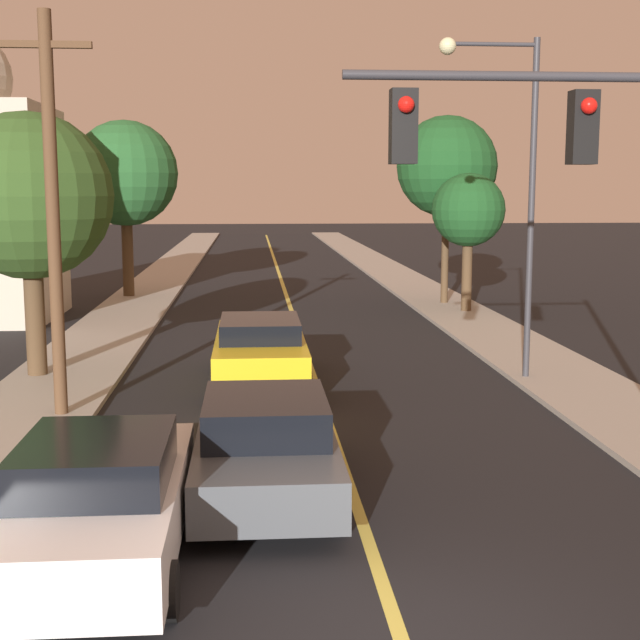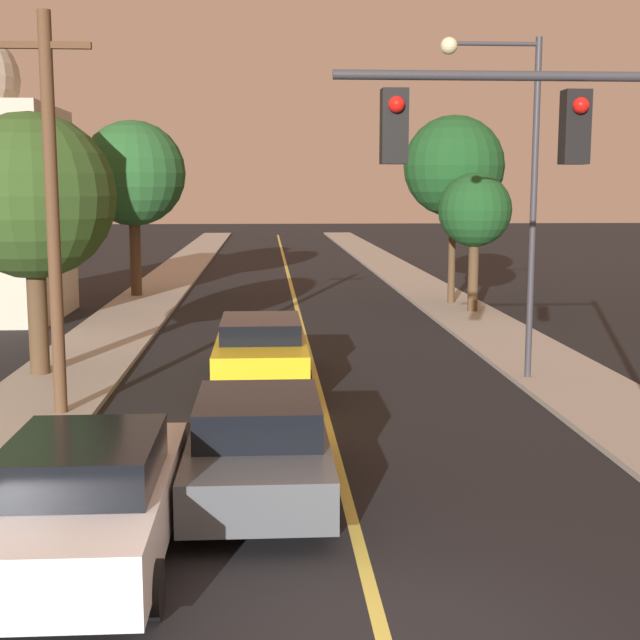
{
  "view_description": "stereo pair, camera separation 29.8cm",
  "coord_description": "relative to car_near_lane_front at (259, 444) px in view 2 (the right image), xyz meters",
  "views": [
    {
      "loc": [
        -1.38,
        -7.71,
        4.26
      ],
      "look_at": [
        0.0,
        10.13,
        1.6
      ],
      "focal_mm": 50.0,
      "sensor_mm": 36.0,
      "label": 1
    },
    {
      "loc": [
        -1.08,
        -7.73,
        4.26
      ],
      "look_at": [
        0.0,
        10.13,
        1.6
      ],
      "focal_mm": 50.0,
      "sensor_mm": 36.0,
      "label": 2
    }
  ],
  "objects": [
    {
      "name": "car_near_lane_front",
      "position": [
        0.0,
        0.0,
        0.0
      ],
      "size": [
        2.01,
        4.73,
        1.45
      ],
      "color": "#474C51",
      "rests_on": "ground"
    },
    {
      "name": "traffic_signal_mast",
      "position": [
        4.25,
        -1.02,
        3.51
      ],
      "size": [
        5.08,
        0.42,
        5.74
      ],
      "color": "#333338",
      "rests_on": "ground"
    },
    {
      "name": "sidewalk_right",
      "position": [
        6.79,
        31.74,
        -0.68
      ],
      "size": [
        2.5,
        80.0,
        0.12
      ],
      "color": "#9E998E",
      "rests_on": "ground"
    },
    {
      "name": "car_near_lane_second",
      "position": [
        -0.0,
        7.13,
        0.04
      ],
      "size": [
        2.03,
        5.1,
        1.48
      ],
      "color": "gold",
      "rests_on": "ground"
    },
    {
      "name": "sidewalk_left",
      "position": [
        -4.36,
        31.74,
        -0.68
      ],
      "size": [
        2.5,
        80.0,
        0.12
      ],
      "color": "#9E998E",
      "rests_on": "ground"
    },
    {
      "name": "tree_left_near",
      "position": [
        -4.92,
        22.83,
        4.04
      ],
      "size": [
        4.01,
        4.01,
        6.7
      ],
      "color": "#4C3823",
      "rests_on": "ground"
    },
    {
      "name": "tree_right_far",
      "position": [
        6.83,
        19.81,
        4.27
      ],
      "size": [
        3.59,
        3.59,
        6.7
      ],
      "color": "#4C3823",
      "rests_on": "ground"
    },
    {
      "name": "road_surface",
      "position": [
        1.21,
        31.74,
        -0.74
      ],
      "size": [
        8.65,
        80.0,
        0.01
      ],
      "color": "black",
      "rests_on": "ground"
    },
    {
      "name": "tree_left_far",
      "position": [
        -4.98,
        8.04,
        3.32
      ],
      "size": [
        3.65,
        3.65,
        5.79
      ],
      "color": "#4C3823",
      "rests_on": "ground"
    },
    {
      "name": "streetlamp_right",
      "position": [
        5.38,
        7.0,
        4.06
      ],
      "size": [
        2.16,
        0.36,
        7.27
      ],
      "color": "#333338",
      "rests_on": "ground"
    },
    {
      "name": "car_outer_lane_front",
      "position": [
        -1.9,
        -2.19,
        0.04
      ],
      "size": [
        1.95,
        4.57,
        1.53
      ],
      "color": "white",
      "rests_on": "ground"
    },
    {
      "name": "utility_pole_left",
      "position": [
        -3.71,
        4.43,
        3.15
      ],
      "size": [
        1.6,
        0.24,
        7.22
      ],
      "color": "#513823",
      "rests_on": "ground"
    },
    {
      "name": "tree_right_near",
      "position": [
        7.12,
        17.63,
        2.75
      ],
      "size": [
        2.46,
        2.46,
        4.64
      ],
      "color": "#4C3823",
      "rests_on": "ground"
    }
  ]
}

